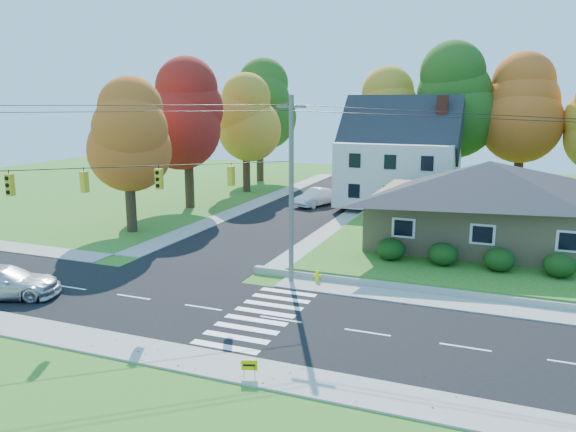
% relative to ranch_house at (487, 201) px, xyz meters
% --- Properties ---
extents(ground, '(120.00, 120.00, 0.00)m').
position_rel_ranch_house_xyz_m(ground, '(-8.00, -16.00, -3.27)').
color(ground, '#3D7923').
extents(road_main, '(90.00, 8.00, 0.02)m').
position_rel_ranch_house_xyz_m(road_main, '(-8.00, -16.00, -3.26)').
color(road_main, black).
rests_on(road_main, ground).
extents(road_cross, '(8.00, 44.00, 0.02)m').
position_rel_ranch_house_xyz_m(road_cross, '(-16.00, 10.00, -3.25)').
color(road_cross, black).
rests_on(road_cross, ground).
extents(sidewalk_north, '(90.00, 2.00, 0.08)m').
position_rel_ranch_house_xyz_m(sidewalk_north, '(-8.00, -11.00, -3.23)').
color(sidewalk_north, '#9C9A90').
rests_on(sidewalk_north, ground).
extents(sidewalk_south, '(90.00, 2.00, 0.08)m').
position_rel_ranch_house_xyz_m(sidewalk_south, '(-8.00, -21.00, -3.23)').
color(sidewalk_south, '#9C9A90').
rests_on(sidewalk_south, ground).
extents(lawn, '(30.00, 30.00, 0.50)m').
position_rel_ranch_house_xyz_m(lawn, '(5.00, 5.00, -3.02)').
color(lawn, '#3D7923').
rests_on(lawn, ground).
extents(ranch_house, '(14.60, 10.60, 5.40)m').
position_rel_ranch_house_xyz_m(ranch_house, '(0.00, 0.00, 0.00)').
color(ranch_house, tan).
rests_on(ranch_house, lawn).
extents(colonial_house, '(10.40, 8.40, 9.60)m').
position_rel_ranch_house_xyz_m(colonial_house, '(-7.96, 12.00, 1.32)').
color(colonial_house, silver).
rests_on(colonial_house, lawn).
extents(hedge_row, '(10.70, 1.70, 1.27)m').
position_rel_ranch_house_xyz_m(hedge_row, '(-0.50, -6.20, -2.13)').
color(hedge_row, '#163A10').
rests_on(hedge_row, lawn).
extents(traffic_infrastructure, '(38.10, 10.66, 10.00)m').
position_rel_ranch_house_xyz_m(traffic_infrastructure, '(-8.15, -14.65, 1.88)').
color(traffic_infrastructure, '#666059').
rests_on(traffic_infrastructure, ground).
extents(tree_lot_0, '(6.72, 6.72, 12.51)m').
position_rel_ranch_house_xyz_m(tree_lot_0, '(-10.00, 18.00, 5.04)').
color(tree_lot_0, '#3F2A19').
rests_on(tree_lot_0, lawn).
extents(tree_lot_1, '(7.84, 7.84, 14.60)m').
position_rel_ranch_house_xyz_m(tree_lot_1, '(-4.00, 17.00, 6.35)').
color(tree_lot_1, '#3F2A19').
rests_on(tree_lot_1, lawn).
extents(tree_lot_2, '(7.28, 7.28, 13.56)m').
position_rel_ranch_house_xyz_m(tree_lot_2, '(2.00, 18.00, 5.70)').
color(tree_lot_2, '#3F2A19').
rests_on(tree_lot_2, lawn).
extents(tree_west_0, '(6.16, 6.16, 11.47)m').
position_rel_ranch_house_xyz_m(tree_west_0, '(-25.00, -4.00, 3.89)').
color(tree_west_0, '#3F2A19').
rests_on(tree_west_0, ground).
extents(tree_west_1, '(7.28, 7.28, 13.56)m').
position_rel_ranch_house_xyz_m(tree_west_1, '(-26.00, 6.00, 5.20)').
color(tree_west_1, '#3F2A19').
rests_on(tree_west_1, ground).
extents(tree_west_2, '(6.72, 6.72, 12.51)m').
position_rel_ranch_house_xyz_m(tree_west_2, '(-25.00, 16.00, 4.54)').
color(tree_west_2, '#3F2A19').
rests_on(tree_west_2, ground).
extents(tree_west_3, '(7.84, 7.84, 14.60)m').
position_rel_ranch_house_xyz_m(tree_west_3, '(-27.00, 24.00, 5.85)').
color(tree_west_3, '#3F2A19').
rests_on(tree_west_3, ground).
extents(silver_sedan, '(5.87, 4.16, 1.58)m').
position_rel_ranch_house_xyz_m(silver_sedan, '(-22.03, -18.36, -2.46)').
color(silver_sedan, silver).
rests_on(silver_sedan, road_main).
extents(white_car, '(3.31, 5.17, 1.61)m').
position_rel_ranch_house_xyz_m(white_car, '(-15.28, 10.77, -2.44)').
color(white_car, silver).
rests_on(white_car, road_cross).
extents(fire_hydrant, '(0.39, 0.31, 0.69)m').
position_rel_ranch_house_xyz_m(fire_hydrant, '(-8.14, -10.38, -2.94)').
color(fire_hydrant, '#FFFB06').
rests_on(fire_hydrant, ground).
extents(yard_sign, '(0.56, 0.22, 0.72)m').
position_rel_ranch_house_xyz_m(yard_sign, '(-6.97, -21.48, -2.75)').
color(yard_sign, black).
rests_on(yard_sign, ground).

